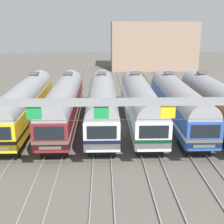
{
  "coord_description": "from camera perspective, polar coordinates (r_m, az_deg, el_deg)",
  "views": [
    {
      "loc": [
        -1.89,
        -31.09,
        10.85
      ],
      "look_at": [
        -0.99,
        -1.85,
        2.19
      ],
      "focal_mm": 49.63,
      "sensor_mm": 36.0,
      "label": 1
    }
  ],
  "objects": [
    {
      "name": "commuter_train_white",
      "position": [
        32.38,
        5.19,
        1.82
      ],
      "size": [
        2.88,
        18.06,
        5.05
      ],
      "color": "white",
      "rests_on": "ground"
    },
    {
      "name": "commuter_train_orange",
      "position": [
        34.26,
        18.54,
        1.83
      ],
      "size": [
        2.88,
        18.06,
        5.05
      ],
      "color": "orange",
      "rests_on": "ground"
    },
    {
      "name": "commuter_train_silver",
      "position": [
        32.15,
        -1.88,
        1.77
      ],
      "size": [
        2.88,
        18.06,
        5.05
      ],
      "color": "silver",
      "rests_on": "ground"
    },
    {
      "name": "commuter_train_maroon",
      "position": [
        32.4,
        -8.94,
        1.69
      ],
      "size": [
        2.88,
        18.06,
        5.05
      ],
      "color": "maroon",
      "rests_on": "ground"
    },
    {
      "name": "maintenance_building",
      "position": [
        73.79,
        7.49,
        12.05
      ],
      "size": [
        19.09,
        10.0,
        10.63
      ],
      "primitive_type": "cube",
      "color": "gray",
      "rests_on": "ground"
    },
    {
      "name": "commuter_train_blue",
      "position": [
        33.09,
        12.05,
        1.84
      ],
      "size": [
        2.88,
        18.06,
        5.05
      ],
      "color": "#284C9E",
      "rests_on": "ground"
    },
    {
      "name": "catenary_gantry",
      "position": [
        18.53,
        4.18,
        -0.87
      ],
      "size": [
        25.14,
        0.44,
        6.97
      ],
      "color": "gray",
      "rests_on": "ground"
    },
    {
      "name": "ground_plane",
      "position": [
        32.99,
        1.63,
        -2.72
      ],
      "size": [
        160.0,
        160.0,
        0.0
      ],
      "primitive_type": "plane",
      "color": "#5B564F"
    },
    {
      "name": "commuter_train_yellow",
      "position": [
        33.14,
        -15.78,
        1.6
      ],
      "size": [
        2.88,
        18.06,
        5.05
      ],
      "color": "gold",
      "rests_on": "ground"
    },
    {
      "name": "track_bed",
      "position": [
        49.32,
        0.49,
        3.87
      ],
      "size": [
        21.41,
        70.0,
        0.15
      ],
      "color": "gray",
      "rests_on": "ground"
    }
  ]
}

